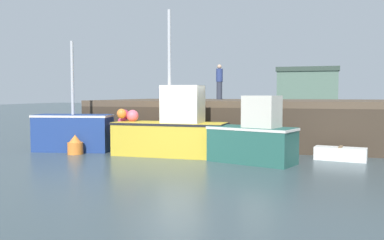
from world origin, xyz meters
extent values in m
cube|color=#3D4C51|center=(0.00, 0.00, -0.05)|extent=(120.00, 160.00, 0.10)
cube|color=brown|center=(1.87, 6.04, 1.81)|extent=(13.64, 7.31, 0.25)
cube|color=#392E23|center=(1.87, 2.51, 0.84)|extent=(13.64, 0.24, 1.69)
cylinder|color=#392E23|center=(-4.55, 2.60, 0.84)|extent=(0.32, 0.32, 1.69)
cylinder|color=#392E23|center=(1.87, 2.60, 0.84)|extent=(0.32, 0.32, 1.69)
cylinder|color=#392E23|center=(-2.22, 9.49, 0.84)|extent=(0.32, 0.32, 1.69)
cylinder|color=#392E23|center=(5.96, 9.49, 0.84)|extent=(0.32, 0.32, 1.69)
cylinder|color=#392E23|center=(-1.34, 2.60, 0.84)|extent=(6.45, 0.16, 1.51)
cube|color=navy|center=(-4.38, 0.87, 0.71)|extent=(3.07, 1.72, 1.42)
cube|color=silver|center=(-4.38, 0.87, 1.37)|extent=(3.13, 1.75, 0.08)
cylinder|color=#B7B7BC|center=(-4.38, 0.87, 2.83)|extent=(0.12, 0.12, 2.82)
cube|color=gold|center=(-0.38, 0.80, 0.60)|extent=(4.03, 1.35, 1.20)
cube|color=black|center=(-0.38, 0.80, 1.15)|extent=(4.11, 1.38, 0.08)
cube|color=beige|center=(0.12, 0.80, 1.86)|extent=(1.37, 1.13, 1.32)
cylinder|color=#B7B7BC|center=(-0.38, 0.80, 3.85)|extent=(0.12, 0.12, 2.66)
sphere|color=#EA5B70|center=(-1.90, 0.96, 1.40)|extent=(0.44, 0.44, 0.44)
sphere|color=#DB3866|center=(-2.43, 1.31, 1.41)|extent=(0.43, 0.43, 0.43)
sphere|color=#DB3866|center=(-2.41, 1.14, 1.15)|extent=(0.36, 0.36, 0.36)
sphere|color=orange|center=(-2.23, 0.73, 1.49)|extent=(0.36, 0.36, 0.36)
cube|color=#23564C|center=(2.68, 0.15, 0.58)|extent=(2.94, 1.96, 1.16)
cube|color=silver|center=(2.68, 0.15, 1.11)|extent=(3.00, 2.00, 0.08)
cube|color=beige|center=(3.00, 0.04, 1.66)|extent=(1.24, 1.12, 1.00)
cube|color=white|center=(5.43, 1.48, 0.22)|extent=(1.72, 0.87, 0.44)
cube|color=#7F6647|center=(5.43, 1.48, 0.46)|extent=(0.19, 0.57, 0.04)
cylinder|color=#2D3342|center=(-0.14, 7.52, 2.39)|extent=(0.29, 0.29, 0.90)
cylinder|color=navy|center=(-0.14, 7.52, 3.17)|extent=(0.34, 0.34, 0.65)
sphere|color=tan|center=(-0.14, 7.52, 3.60)|extent=(0.22, 0.22, 0.22)
cube|color=#4C6656|center=(3.48, 36.26, 2.35)|extent=(6.42, 6.22, 4.69)
cube|color=#2D3D34|center=(3.48, 36.26, 4.94)|extent=(6.68, 6.47, 0.50)
cylinder|color=orange|center=(-3.82, 0.12, 0.22)|extent=(0.56, 0.56, 0.44)
cone|color=orange|center=(-3.82, 0.12, 0.58)|extent=(0.45, 0.45, 0.28)
camera|label=1|loc=(4.69, -12.96, 2.21)|focal=38.46mm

